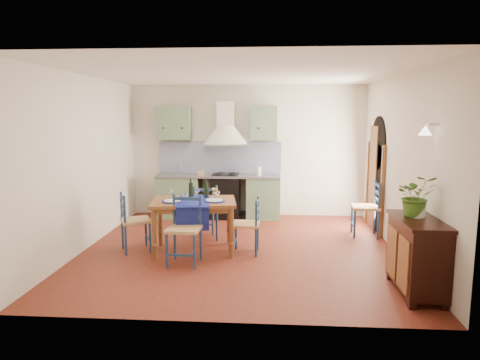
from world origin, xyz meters
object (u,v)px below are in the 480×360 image
at_px(sideboard, 417,253).
at_px(potted_plant, 416,196).
at_px(chair_near, 185,229).
at_px(dining_table, 194,206).

distance_m(sideboard, potted_plant, 0.70).
xyz_separation_m(chair_near, potted_plant, (3.01, -0.74, 0.67)).
bearing_deg(chair_near, sideboard, -16.11).
xyz_separation_m(dining_table, potted_plant, (2.97, -1.31, 0.46)).
relative_size(chair_near, potted_plant, 1.95).
height_order(dining_table, sideboard, dining_table).
xyz_separation_m(dining_table, sideboard, (2.97, -1.44, -0.23)).
bearing_deg(dining_table, chair_near, -94.11).
height_order(dining_table, potted_plant, potted_plant).
bearing_deg(dining_table, potted_plant, -23.87).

